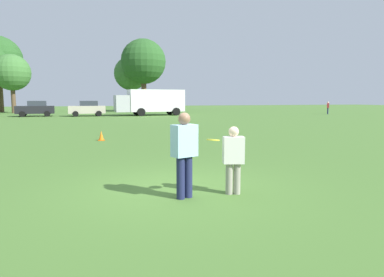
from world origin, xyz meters
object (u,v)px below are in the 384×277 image
object	(u,v)px
traffic_cone	(101,136)
parked_car_mid_left	(36,108)
parked_car_center	(87,108)
box_truck	(151,101)
player_defender	(233,157)
player_thrower	(184,150)
bystander_sideline_watcher	(328,107)
frisbee	(213,140)

from	to	relation	value
traffic_cone	parked_car_mid_left	world-z (taller)	parked_car_mid_left
parked_car_mid_left	parked_car_center	xyz separation A→B (m)	(5.78, -1.22, 0.00)
traffic_cone	box_truck	distance (m)	25.46
player_defender	traffic_cone	xyz separation A→B (m)	(-2.36, 10.50, -0.58)
player_thrower	bystander_sideline_watcher	bearing A→B (deg)	47.08
bystander_sideline_watcher	parked_car_center	bearing A→B (deg)	171.99
player_defender	traffic_cone	bearing A→B (deg)	102.68
player_defender	frisbee	distance (m)	0.61
parked_car_mid_left	bystander_sideline_watcher	size ratio (longest dim) A/B	2.56
player_defender	bystander_sideline_watcher	bearing A→B (deg)	48.18
frisbee	bystander_sideline_watcher	world-z (taller)	bystander_sideline_watcher
parked_car_mid_left	bystander_sideline_watcher	xyz separation A→B (m)	(36.63, -5.57, 0.03)
frisbee	traffic_cone	xyz separation A→B (m)	(-1.89, 10.52, -0.96)
parked_car_center	traffic_cone	bearing A→B (deg)	-88.32
player_defender	bystander_sideline_watcher	size ratio (longest dim) A/B	0.87
traffic_cone	parked_car_mid_left	xyz separation A→B (m)	(-6.51, 26.10, 0.69)
player_thrower	bystander_sideline_watcher	distance (m)	42.34
player_thrower	player_defender	bearing A→B (deg)	-1.30
frisbee	box_truck	world-z (taller)	box_truck
traffic_cone	parked_car_center	size ratio (longest dim) A/B	0.11
traffic_cone	bystander_sideline_watcher	bearing A→B (deg)	34.28
traffic_cone	bystander_sideline_watcher	xyz separation A→B (m)	(30.12, 20.53, 0.72)
bystander_sideline_watcher	player_thrower	bearing A→B (deg)	-132.92
player_thrower	traffic_cone	distance (m)	10.58
box_truck	traffic_cone	bearing A→B (deg)	-105.82
traffic_cone	parked_car_mid_left	bearing A→B (deg)	104.00
parked_car_center	bystander_sideline_watcher	xyz separation A→B (m)	(30.85, -4.34, 0.03)
player_thrower	box_truck	xyz separation A→B (m)	(5.64, 34.93, 0.76)
parked_car_mid_left	bystander_sideline_watcher	bearing A→B (deg)	-8.64
player_defender	player_thrower	bearing A→B (deg)	178.70
player_defender	parked_car_mid_left	distance (m)	37.66
traffic_cone	frisbee	bearing A→B (deg)	-79.82
player_thrower	box_truck	bearing A→B (deg)	80.82
parked_car_mid_left	box_truck	bearing A→B (deg)	-6.98
player_defender	bystander_sideline_watcher	world-z (taller)	bystander_sideline_watcher
player_defender	frisbee	bearing A→B (deg)	-177.48
traffic_cone	box_truck	world-z (taller)	box_truck
traffic_cone	bystander_sideline_watcher	size ratio (longest dim) A/B	0.29
parked_car_center	bystander_sideline_watcher	world-z (taller)	parked_car_center
traffic_cone	parked_car_center	world-z (taller)	parked_car_center
player_thrower	parked_car_center	world-z (taller)	parked_car_center
player_defender	traffic_cone	distance (m)	10.78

